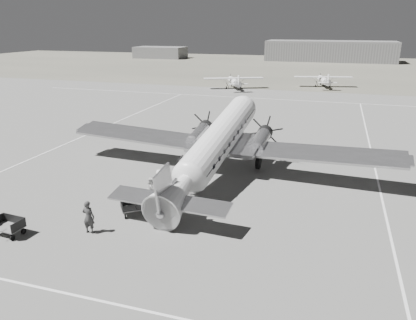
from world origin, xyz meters
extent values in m
plane|color=slate|center=(0.00, 0.00, 0.00)|extent=(260.00, 260.00, 0.00)
cube|color=silver|center=(0.00, -14.00, 0.01)|extent=(60.00, 0.15, 0.01)
cube|color=silver|center=(12.00, 0.00, 0.01)|extent=(0.15, 80.00, 0.01)
cube|color=silver|center=(-18.00, 10.00, 0.01)|extent=(0.15, 60.00, 0.01)
cube|color=silver|center=(0.00, 40.00, 0.01)|extent=(90.00, 0.15, 0.01)
cube|color=#625F52|center=(0.00, 95.00, 0.00)|extent=(260.00, 90.00, 0.01)
cube|color=slate|center=(5.00, 120.00, 3.00)|extent=(42.00, 14.00, 6.00)
cube|color=#5E5E5E|center=(5.00, 120.00, 6.30)|extent=(42.00, 14.00, 0.60)
cube|color=#5E5E5E|center=(-55.00, 115.00, 2.00)|extent=(18.00, 10.00, 4.00)
imported|color=#2F2F2F|center=(-4.96, -8.67, 1.02)|extent=(0.77, 0.53, 2.04)
imported|color=silver|center=(-3.41, -3.29, 0.85)|extent=(0.78, 0.93, 1.70)
imported|color=silver|center=(-3.34, -2.09, 0.94)|extent=(0.80, 1.03, 1.88)
camera|label=1|loc=(8.14, -26.99, 11.70)|focal=35.00mm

